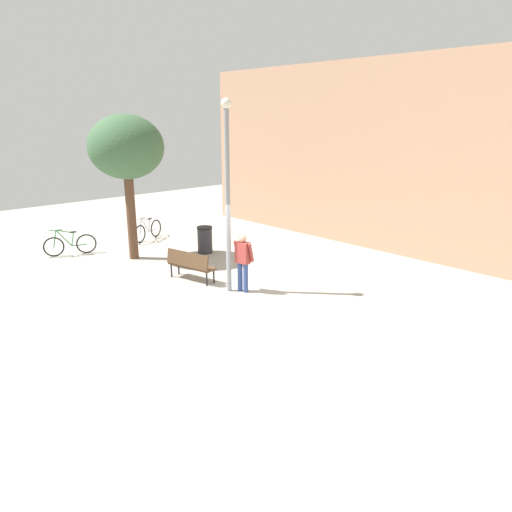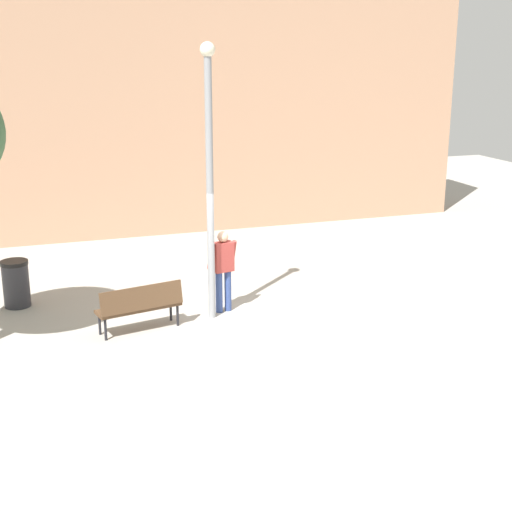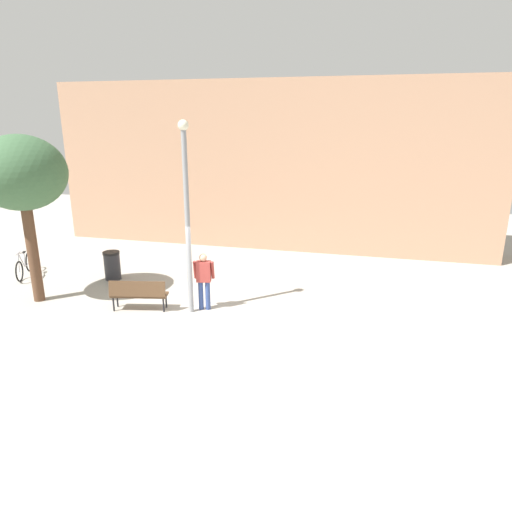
% 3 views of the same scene
% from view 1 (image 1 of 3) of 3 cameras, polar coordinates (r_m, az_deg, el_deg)
% --- Properties ---
extents(ground_plane, '(36.00, 36.00, 0.00)m').
position_cam_1_polar(ground_plane, '(13.01, -3.45, -5.32)').
color(ground_plane, '#A8A399').
extents(building_facade, '(18.27, 2.00, 6.79)m').
position_cam_1_polar(building_facade, '(18.59, 16.87, 11.31)').
color(building_facade, tan).
rests_on(building_facade, ground_plane).
extents(lamppost, '(0.28, 0.28, 5.26)m').
position_cam_1_polar(lamppost, '(12.99, -3.43, 8.27)').
color(lamppost, gray).
rests_on(lamppost, ground_plane).
extents(person_by_lamppost, '(0.62, 0.37, 1.67)m').
position_cam_1_polar(person_by_lamppost, '(13.35, -1.59, -0.34)').
color(person_by_lamppost, '#334784').
rests_on(person_by_lamppost, ground_plane).
extents(park_bench, '(1.66, 0.79, 0.92)m').
position_cam_1_polar(park_bench, '(14.49, -7.89, -0.89)').
color(park_bench, '#513823').
rests_on(park_bench, ground_plane).
extents(plaza_tree, '(2.48, 2.48, 4.89)m').
position_cam_1_polar(plaza_tree, '(16.70, -15.23, 12.28)').
color(plaza_tree, brown).
rests_on(plaza_tree, ground_plane).
extents(bicycle_silver, '(0.79, 1.67, 0.97)m').
position_cam_1_polar(bicycle_silver, '(19.76, -12.77, 3.01)').
color(bicycle_silver, black).
rests_on(bicycle_silver, ground_plane).
extents(bicycle_green, '(0.65, 1.72, 0.97)m').
position_cam_1_polar(bicycle_green, '(18.37, -21.33, 1.29)').
color(bicycle_green, black).
rests_on(bicycle_green, ground_plane).
extents(trash_bin, '(0.56, 0.56, 0.98)m').
position_cam_1_polar(trash_bin, '(17.44, -6.12, 1.95)').
color(trash_bin, '#2D2D33').
rests_on(trash_bin, ground_plane).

